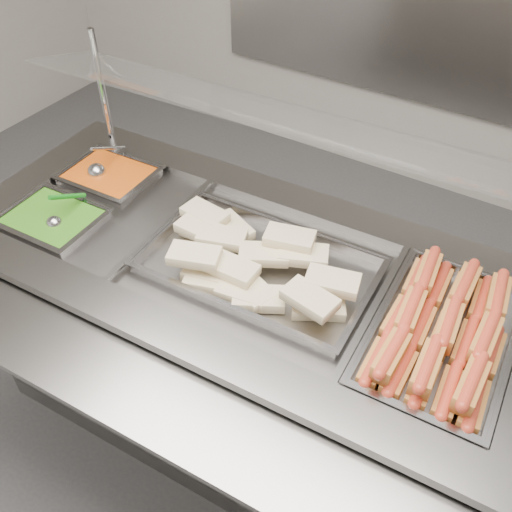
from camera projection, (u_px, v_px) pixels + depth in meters
The scene contains 13 objects.
ground at pixel (210, 469), 2.42m from camera, with size 6.00×6.00×0.00m, color #4D4D4F.
back_panel at pixel (457, 5), 3.13m from camera, with size 3.00×0.04×1.20m, color #9E9994.
steam_counter at pixel (244, 348), 2.27m from camera, with size 2.12×1.02×1.00m.
tray_rail at pixel (141, 388), 1.61m from camera, with size 2.00×0.51×0.06m.
sneeze_guard at pixel (278, 118), 1.82m from camera, with size 1.84×0.41×0.49m.
pan_hotdogs at pixel (440, 343), 1.72m from camera, with size 0.41×0.63×0.11m.
pan_wraps at pixel (259, 269), 1.93m from camera, with size 0.77×0.48×0.08m.
pan_beans at pixel (111, 183), 2.33m from camera, with size 0.34×0.28×0.11m.
pan_peas at pixel (55, 227), 2.12m from camera, with size 0.34×0.28×0.11m.
hotdogs_in_buns at pixel (441, 333), 1.68m from camera, with size 0.37×0.58×0.13m.
tortilla_wraps at pixel (247, 261), 1.89m from camera, with size 0.74×0.41×0.11m.
ladle at pixel (98, 171), 2.30m from camera, with size 0.08×0.22×0.16m.
serving_spoon at pixel (57, 219), 2.07m from camera, with size 0.06×0.20×0.15m.
Camera 1 is at (0.78, -0.88, 2.31)m, focal length 40.00 mm.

